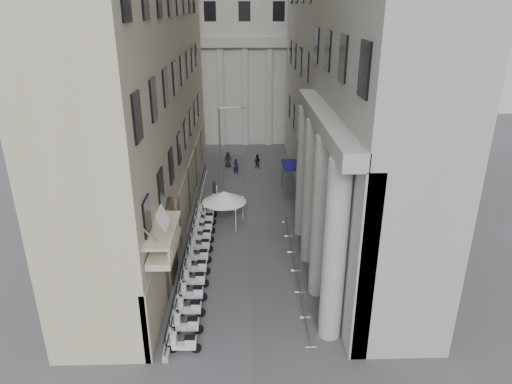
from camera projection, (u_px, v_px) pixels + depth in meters
far_building at (244, 19)px, 57.92m from camera, size 22.00×10.00×30.00m
iron_fence at (193, 234)px, 35.69m from camera, size 0.30×28.00×1.40m
blue_awning at (291, 194)px, 43.32m from camera, size 1.60×3.00×3.00m
flag at (174, 349)px, 23.66m from camera, size 1.00×1.40×8.20m
scooter_0 at (185, 353)px, 23.45m from camera, size 1.42×0.60×1.50m
scooter_1 at (188, 333)px, 24.81m from camera, size 1.42×0.60×1.50m
scooter_2 at (191, 316)px, 26.18m from camera, size 1.42×0.60×1.50m
scooter_3 at (193, 301)px, 27.55m from camera, size 1.42×0.60×1.50m
scooter_4 at (196, 287)px, 28.92m from camera, size 1.42×0.60×1.50m
scooter_5 at (198, 274)px, 30.29m from camera, size 1.42×0.60×1.50m
scooter_6 at (200, 263)px, 31.65m from camera, size 1.42×0.60×1.50m
scooter_7 at (201, 252)px, 33.02m from camera, size 1.42×0.60×1.50m
scooter_8 at (203, 242)px, 34.39m from camera, size 1.42×0.60×1.50m
scooter_9 at (205, 233)px, 35.76m from camera, size 1.42×0.60×1.50m
scooter_10 at (206, 225)px, 37.12m from camera, size 1.42×0.60×1.50m
scooter_11 at (207, 217)px, 38.49m from camera, size 1.42×0.60×1.50m
barrier_0 at (308, 332)px, 24.90m from camera, size 0.60×2.40×1.10m
barrier_1 at (302, 305)px, 27.22m from camera, size 0.60×2.40×1.10m
barrier_2 at (297, 281)px, 29.53m from camera, size 0.60×2.40×1.10m
barrier_3 at (293, 261)px, 31.85m from camera, size 0.60×2.40×1.10m
barrier_4 at (290, 244)px, 34.16m from camera, size 0.60×2.40×1.10m
barrier_5 at (287, 229)px, 36.48m from camera, size 0.60×2.40×1.10m
security_tent at (221, 196)px, 36.70m from camera, size 3.54×3.54×2.87m
street_lamp at (223, 141)px, 43.06m from camera, size 2.56×0.63×7.92m
info_kiosk at (215, 191)px, 41.61m from camera, size 0.40×0.84×1.72m
pedestrian_a at (236, 166)px, 48.23m from camera, size 0.71×0.60×1.67m
pedestrian_b at (257, 161)px, 49.92m from camera, size 0.88×0.76×1.56m
pedestrian_c at (228, 160)px, 50.23m from camera, size 0.89×0.61×1.75m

